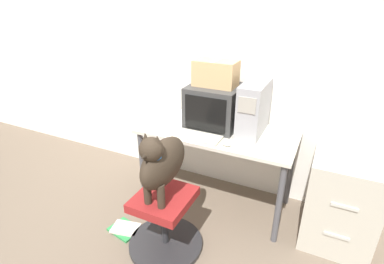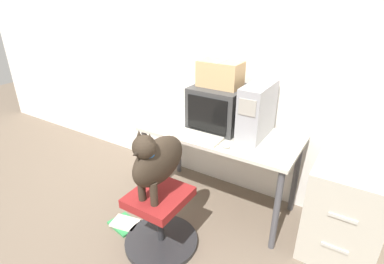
{
  "view_description": "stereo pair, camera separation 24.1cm",
  "coord_description": "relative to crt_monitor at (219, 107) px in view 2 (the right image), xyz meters",
  "views": [
    {
      "loc": [
        0.84,
        -1.94,
        1.88
      ],
      "look_at": [
        -0.11,
        0.03,
        0.85
      ],
      "focal_mm": 28.0,
      "sensor_mm": 36.0,
      "label": 1
    },
    {
      "loc": [
        1.05,
        -1.82,
        1.88
      ],
      "look_at": [
        -0.11,
        0.03,
        0.85
      ],
      "focal_mm": 28.0,
      "sensor_mm": 36.0,
      "label": 2
    }
  ],
  "objects": [
    {
      "name": "office_chair",
      "position": [
        -0.07,
        -0.81,
        -0.73
      ],
      "size": [
        0.6,
        0.6,
        0.5
      ],
      "color": "#262628",
      "rests_on": "ground_plane"
    },
    {
      "name": "pc_tower",
      "position": [
        0.36,
        -0.01,
        0.04
      ],
      "size": [
        0.18,
        0.46,
        0.45
      ],
      "color": "#99999E",
      "rests_on": "desk"
    },
    {
      "name": "desk",
      "position": [
        0.07,
        -0.09,
        -0.28
      ],
      "size": [
        1.38,
        0.65,
        0.77
      ],
      "color": "beige",
      "rests_on": "ground_plane"
    },
    {
      "name": "wall_back",
      "position": [
        0.07,
        0.3,
        0.34
      ],
      "size": [
        8.0,
        0.05,
        2.6
      ],
      "color": "white",
      "rests_on": "ground_plane"
    },
    {
      "name": "ground_plane",
      "position": [
        0.07,
        -0.42,
        -0.96
      ],
      "size": [
        12.0,
        12.0,
        0.0
      ],
      "primitive_type": "plane",
      "color": "#6B5B4C"
    },
    {
      "name": "computer_mouse",
      "position": [
        0.25,
        -0.34,
        -0.17
      ],
      "size": [
        0.07,
        0.04,
        0.04
      ],
      "color": "beige",
      "rests_on": "desk"
    },
    {
      "name": "keyboard",
      "position": [
        -0.02,
        -0.31,
        -0.17
      ],
      "size": [
        0.4,
        0.18,
        0.03
      ],
      "color": "beige",
      "rests_on": "desk"
    },
    {
      "name": "dog",
      "position": [
        -0.07,
        -0.8,
        -0.16
      ],
      "size": [
        0.2,
        0.53,
        0.56
      ],
      "color": "#33281E",
      "rests_on": "office_chair"
    },
    {
      "name": "filing_cabinet",
      "position": [
        1.15,
        -0.11,
        -0.57
      ],
      "size": [
        0.51,
        0.58,
        0.77
      ],
      "color": "#B7B2A3",
      "rests_on": "ground_plane"
    },
    {
      "name": "crt_monitor",
      "position": [
        0.0,
        0.0,
        0.0
      ],
      "size": [
        0.45,
        0.43,
        0.37
      ],
      "color": "#383838",
      "rests_on": "desk"
    },
    {
      "name": "cardboard_box",
      "position": [
        0.0,
        0.0,
        0.3
      ],
      "size": [
        0.36,
        0.22,
        0.22
      ],
      "color": "tan",
      "rests_on": "crt_monitor"
    },
    {
      "name": "book_stack_floor",
      "position": [
        -0.47,
        -0.82,
        -0.94
      ],
      "size": [
        0.28,
        0.24,
        0.04
      ],
      "color": "#2D8C47",
      "rests_on": "ground_plane"
    }
  ]
}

